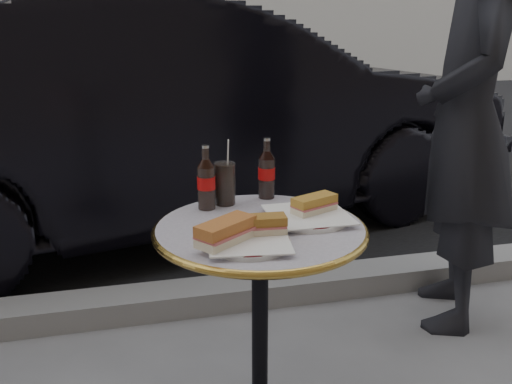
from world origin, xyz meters
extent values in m
cube|color=black|center=(0.00, 5.00, 0.00)|extent=(40.00, 8.00, 0.00)
cube|color=gray|center=(0.00, 0.90, 0.05)|extent=(40.00, 0.20, 0.12)
cylinder|color=silver|center=(-0.06, -0.13, 0.74)|extent=(0.28, 0.28, 0.01)
cylinder|color=white|center=(0.15, 0.02, 0.74)|extent=(0.28, 0.28, 0.01)
cube|color=#B3642D|center=(-0.13, -0.13, 0.77)|extent=(0.18, 0.16, 0.06)
cube|color=#996526|center=(-0.02, -0.09, 0.77)|extent=(0.14, 0.07, 0.05)
cube|color=#B27E2D|center=(0.18, 0.04, 0.77)|extent=(0.15, 0.12, 0.05)
cylinder|color=black|center=(-0.06, 0.22, 0.80)|extent=(0.09, 0.09, 0.14)
imported|color=black|center=(0.00, 2.07, 0.71)|extent=(2.46, 4.55, 1.42)
imported|color=black|center=(1.03, 0.57, 0.89)|extent=(0.64, 0.76, 1.78)
camera|label=1|loc=(-0.38, -1.49, 1.31)|focal=40.00mm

